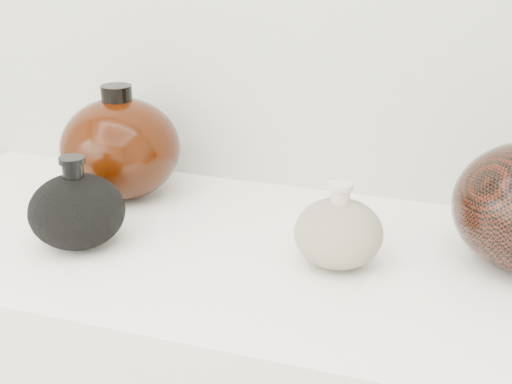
% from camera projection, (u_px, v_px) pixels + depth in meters
% --- Properties ---
extents(black_gourd_vase, '(0.15, 0.15, 0.13)m').
position_uv_depth(black_gourd_vase, '(77.00, 210.00, 1.00)').
color(black_gourd_vase, black).
rests_on(black_gourd_vase, display_counter).
extents(cream_gourd_vase, '(0.12, 0.12, 0.12)m').
position_uv_depth(cream_gourd_vase, '(338.00, 232.00, 0.94)').
color(cream_gourd_vase, beige).
rests_on(cream_gourd_vase, display_counter).
extents(left_round_pot, '(0.22, 0.22, 0.19)m').
position_uv_depth(left_round_pot, '(120.00, 148.00, 1.16)').
color(left_round_pot, black).
rests_on(left_round_pot, display_counter).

